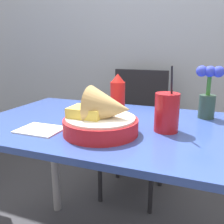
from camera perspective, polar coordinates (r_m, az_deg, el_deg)
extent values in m
cube|color=#9EA8B7|center=(2.04, 12.22, 20.81)|extent=(7.00, 0.06, 2.60)
cube|color=#334C9E|center=(1.05, 1.20, -3.31)|extent=(1.20, 0.73, 0.02)
cylinder|color=gray|center=(1.68, -13.00, -10.53)|extent=(0.05, 0.05, 0.73)
cylinder|color=black|center=(1.79, -2.77, -13.70)|extent=(0.03, 0.03, 0.45)
cylinder|color=black|center=(1.69, 8.91, -15.65)|extent=(0.03, 0.03, 0.45)
cylinder|color=black|center=(2.09, 1.29, -9.33)|extent=(0.03, 0.03, 0.45)
cylinder|color=black|center=(2.00, 11.18, -10.67)|extent=(0.03, 0.03, 0.45)
cube|color=black|center=(1.79, 4.81, -5.51)|extent=(0.40, 0.40, 0.02)
cube|color=black|center=(1.90, 6.54, 2.89)|extent=(0.40, 0.03, 0.44)
cylinder|color=red|center=(0.92, -2.60, -3.29)|extent=(0.28, 0.28, 0.06)
cylinder|color=white|center=(0.91, -2.62, -1.38)|extent=(0.26, 0.26, 0.01)
cone|color=tan|center=(0.89, -0.61, 0.98)|extent=(0.15, 0.15, 0.15)
cube|color=#E5C14C|center=(0.92, -5.76, -0.21)|extent=(0.12, 0.10, 0.04)
cylinder|color=red|center=(1.16, 1.30, 3.03)|extent=(0.07, 0.07, 0.16)
cone|color=red|center=(1.15, 1.33, 7.81)|extent=(0.06, 0.06, 0.04)
cylinder|color=red|center=(0.96, 12.41, -0.12)|extent=(0.09, 0.09, 0.15)
cylinder|color=black|center=(0.96, 12.37, -0.79)|extent=(0.08, 0.08, 0.12)
cylinder|color=black|center=(0.94, 13.45, 3.70)|extent=(0.01, 0.08, 0.22)
cylinder|color=#2D4738|center=(1.20, 20.83, 1.16)|extent=(0.07, 0.07, 0.11)
cylinder|color=#33722D|center=(1.18, 21.26, 5.88)|extent=(0.02, 0.02, 0.09)
sphere|color=blue|center=(1.17, 21.52, 8.62)|extent=(0.05, 0.05, 0.05)
sphere|color=blue|center=(1.17, 19.84, 8.77)|extent=(0.05, 0.05, 0.05)
sphere|color=blue|center=(1.17, 23.20, 8.47)|extent=(0.05, 0.05, 0.05)
cube|color=white|center=(1.00, -16.08, -3.91)|extent=(0.17, 0.13, 0.01)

